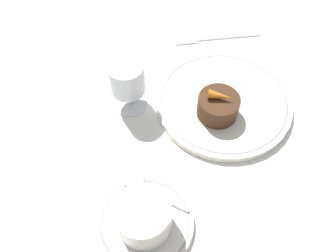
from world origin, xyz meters
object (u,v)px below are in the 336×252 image
Objects in this scene: dinner_plate at (223,101)px; fork at (209,38)px; coffee_cup at (144,216)px; dessert_cake at (218,106)px; wine_glass at (127,82)px.

dinner_plate is 0.19m from fork.
coffee_cup is 0.45m from fork.
dessert_cake reaches higher than fork.
fork is (0.19, -0.00, -0.01)m from dinner_plate.
dessert_cake is (-0.03, 0.02, 0.03)m from dinner_plate.
dinner_plate is 2.56× the size of wine_glass.
dessert_cake is at bearing 148.77° from dinner_plate.
wine_glass is at bearing 4.75° from coffee_cup.
wine_glass reaches higher than dessert_cake.
wine_glass is (0.01, 0.18, 0.06)m from dinner_plate.
dessert_cake is (-0.04, -0.16, -0.03)m from wine_glass.
dinner_plate is 3.49× the size of dessert_cake.
dinner_plate reaches higher than fork.
wine_glass is at bearing 75.33° from dessert_cake.
dessert_cake is (-0.22, 0.02, 0.03)m from fork.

